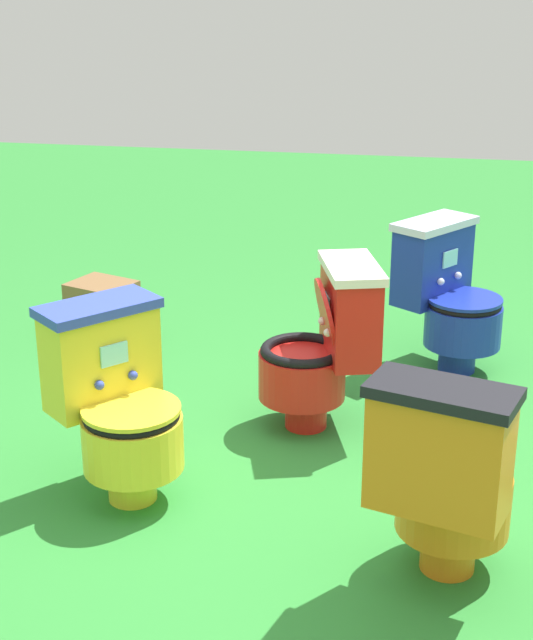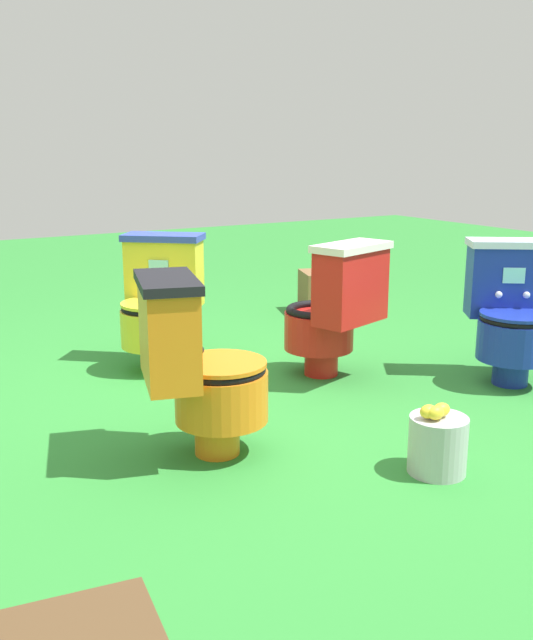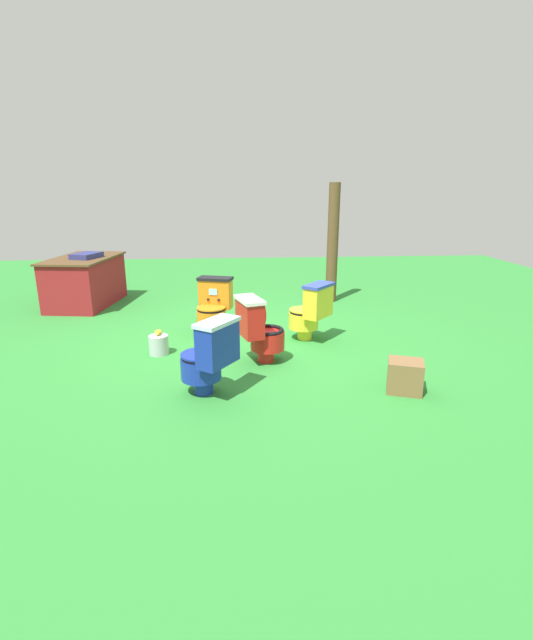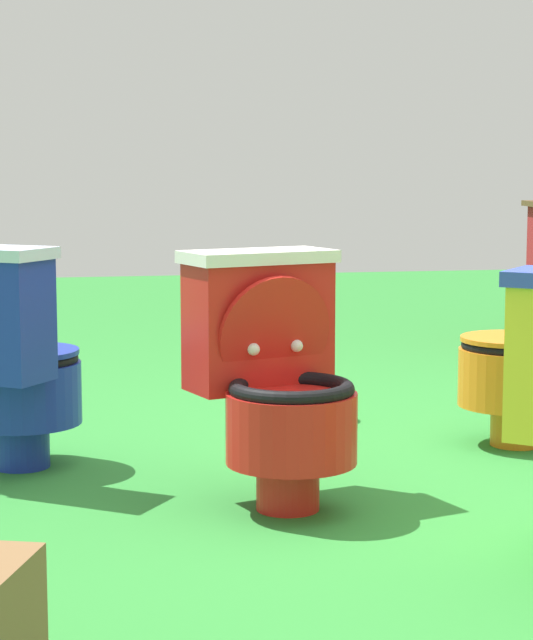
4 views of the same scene
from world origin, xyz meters
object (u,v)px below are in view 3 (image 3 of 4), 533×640
object	(u,v)px
toilet_yellow	(310,311)
lemon_bucket	(159,344)
small_crate	(405,376)
toilet_orange	(213,306)
wooden_post	(333,244)
toilet_blue	(208,357)
vendor_table	(85,281)
toilet_red	(259,329)

from	to	relation	value
toilet_yellow	lemon_bucket	distance (m)	1.85
small_crate	lemon_bucket	xyz separation A→B (m)	(1.18, 2.43, -0.03)
toilet_orange	toilet_yellow	distance (m)	1.24
lemon_bucket	small_crate	bearing A→B (deg)	-115.86
toilet_yellow	wooden_post	world-z (taller)	wooden_post
toilet_blue	wooden_post	world-z (taller)	wooden_post
toilet_blue	lemon_bucket	bearing A→B (deg)	64.48
small_crate	lemon_bucket	size ratio (longest dim) A/B	1.14
wooden_post	vendor_table	bearing A→B (deg)	89.12
wooden_post	small_crate	xyz separation A→B (m)	(-3.51, 0.06, -0.80)
toilet_orange	vendor_table	distance (m)	2.70
toilet_yellow	lemon_bucket	xyz separation A→B (m)	(-0.36, 1.80, -0.25)
wooden_post	toilet_yellow	bearing A→B (deg)	160.69
toilet_orange	lemon_bucket	size ratio (longest dim) A/B	2.63
toilet_orange	toilet_blue	size ratio (longest dim) A/B	1.00
toilet_red	small_crate	distance (m)	1.56
toilet_red	vendor_table	bearing A→B (deg)	-153.07
toilet_red	toilet_blue	world-z (taller)	same
toilet_orange	wooden_post	distance (m)	2.56
lemon_bucket	toilet_blue	bearing A→B (deg)	-150.57
toilet_red	small_crate	size ratio (longest dim) A/B	2.31
toilet_red	lemon_bucket	xyz separation A→B (m)	(0.34, 1.13, -0.26)
toilet_blue	toilet_yellow	bearing A→B (deg)	-3.73
toilet_orange	toilet_blue	bearing A→B (deg)	107.06
vendor_table	wooden_post	size ratio (longest dim) A/B	0.82
toilet_orange	toilet_yellow	bearing A→B (deg)	-179.48
vendor_table	toilet_blue	bearing A→B (deg)	-148.72
vendor_table	wooden_post	bearing A→B (deg)	-90.88
vendor_table	small_crate	bearing A→B (deg)	-132.26
toilet_orange	vendor_table	xyz separation A→B (m)	(1.70, 2.10, 0.02)
toilet_orange	toilet_blue	xyz separation A→B (m)	(-1.80, -0.02, 0.00)
toilet_orange	toilet_yellow	xyz separation A→B (m)	(-0.34, -1.19, 0.00)
wooden_post	lemon_bucket	bearing A→B (deg)	133.15
lemon_bucket	wooden_post	bearing A→B (deg)	-46.85
toilet_orange	toilet_yellow	world-z (taller)	same
toilet_yellow	toilet_orange	bearing A→B (deg)	114.28
vendor_table	wooden_post	distance (m)	4.03
small_crate	toilet_yellow	bearing A→B (deg)	22.38
small_crate	vendor_table	bearing A→B (deg)	47.74
toilet_red	toilet_orange	xyz separation A→B (m)	(1.03, 0.53, -0.00)
toilet_red	toilet_orange	world-z (taller)	same
toilet_yellow	wooden_post	distance (m)	2.17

